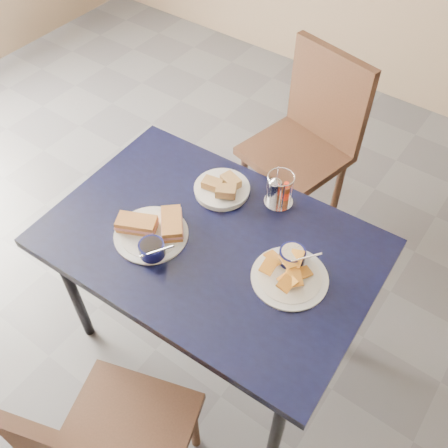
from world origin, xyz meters
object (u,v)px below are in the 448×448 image
Objects in this scene: dining_table at (211,252)px; sandwich_plate at (153,232)px; condiment_caddy at (279,191)px; chair_near at (105,446)px; plantain_plate at (290,269)px; bread_basket at (222,188)px; chair_far at (306,132)px.

dining_table is 0.23m from sandwich_plate.
sandwich_plate is 2.22× the size of condiment_caddy.
chair_near is 2.92× the size of sandwich_plate.
dining_table is 4.61× the size of plantain_plate.
chair_near reaches higher than plantain_plate.
dining_table is at bearing 98.72° from chair_near.
plantain_plate is 0.44m from bread_basket.
chair_far reaches higher than dining_table.
condiment_caddy is (0.09, 0.30, 0.13)m from dining_table.
dining_table is at bearing -82.08° from chair_far.
chair_near is at bearing -104.68° from plantain_plate.
chair_far reaches higher than sandwich_plate.
dining_table is at bearing -106.90° from condiment_caddy.
bread_basket is (-0.11, 0.22, 0.09)m from dining_table.
plantain_plate is 1.23× the size of bread_basket.
chair_far is at bearing 87.78° from sandwich_plate.
dining_table is at bearing -171.49° from plantain_plate.
sandwich_plate is (-0.04, -1.06, 0.23)m from chair_far.
chair_near reaches higher than sandwich_plate.
chair_near is at bearing -76.86° from bread_basket.
chair_far is 3.69× the size of plantain_plate.
condiment_caddy reaches higher than dining_table.
bread_basket is (-0.21, 0.91, 0.27)m from chair_near.
plantain_plate is at bearing 17.75° from sandwich_plate.
chair_near reaches higher than dining_table.
chair_far reaches higher than plantain_plate.
chair_far is at bearing 98.26° from chair_near.
bread_basket is (0.03, -0.74, 0.22)m from chair_far.
chair_near is 1.04m from condiment_caddy.
condiment_caddy is (0.27, 0.41, 0.03)m from sandwich_plate.
condiment_caddy is (0.22, -0.66, 0.26)m from chair_far.
dining_table is 1.36× the size of chair_near.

